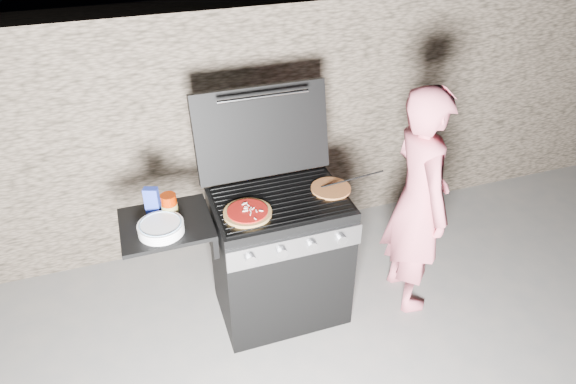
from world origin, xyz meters
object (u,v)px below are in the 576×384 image
object	(u,v)px
sauce_jar	(169,205)
person	(418,202)
gas_grill	(243,266)
pizza_topped	(248,212)

from	to	relation	value
sauce_jar	person	size ratio (longest dim) A/B	0.09
sauce_jar	person	xyz separation A→B (m)	(1.50, -0.19, -0.19)
gas_grill	sauce_jar	xyz separation A→B (m)	(-0.38, 0.06, 0.52)
pizza_topped	sauce_jar	distance (m)	0.44
pizza_topped	person	world-z (taller)	person
sauce_jar	person	bearing A→B (deg)	-7.20
gas_grill	person	bearing A→B (deg)	-6.70
gas_grill	pizza_topped	distance (m)	0.48
person	gas_grill	bearing A→B (deg)	88.66
pizza_topped	sauce_jar	bearing A→B (deg)	160.68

